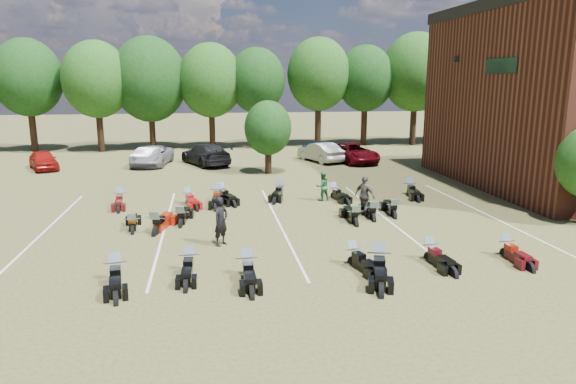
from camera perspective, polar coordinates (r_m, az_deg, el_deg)
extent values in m
plane|color=brown|center=(20.82, 8.38, -5.35)|extent=(160.00, 160.00, 0.00)
imported|color=maroon|center=(40.49, -25.54, 3.23)|extent=(3.11, 4.29, 1.36)
imported|color=#BCBBC0|center=(39.99, -14.89, 3.93)|extent=(2.78, 4.39, 1.37)
imported|color=gray|center=(39.66, -14.89, 3.90)|extent=(3.12, 5.42, 1.42)
imported|color=black|center=(39.09, -9.13, 4.16)|extent=(4.22, 5.88, 1.58)
imported|color=#0B244F|center=(40.62, 3.99, 4.58)|extent=(3.22, 4.91, 1.55)
imported|color=#9E9E9A|center=(40.13, 3.60, 4.46)|extent=(3.06, 4.85, 1.51)
imported|color=#52040C|center=(40.04, 7.38, 4.34)|extent=(3.19, 5.63, 1.48)
imported|color=#343338|center=(44.09, 17.94, 4.47)|extent=(2.18, 4.65, 1.31)
imported|color=black|center=(19.94, -7.46, -3.22)|extent=(0.82, 0.84, 1.94)
imported|color=#266638|center=(27.14, 3.85, 0.63)|extent=(0.88, 0.76, 1.54)
imported|color=#4F4A43|center=(24.30, 8.53, -0.43)|extent=(1.02, 1.19, 1.92)
cube|color=black|center=(34.54, 18.08, 13.82)|extent=(0.30, 0.40, 0.30)
cube|color=black|center=(30.19, 22.57, 12.82)|extent=(0.06, 3.00, 0.80)
cylinder|color=black|center=(50.38, -26.32, 6.30)|extent=(0.58, 0.58, 4.08)
ellipsoid|color=#1E4C19|center=(50.20, -26.80, 11.17)|extent=(6.00, 6.00, 6.90)
cylinder|color=black|center=(49.12, -20.72, 6.66)|extent=(0.58, 0.58, 4.08)
ellipsoid|color=#1E4C19|center=(48.94, -21.11, 11.66)|extent=(6.00, 6.00, 6.90)
cylinder|color=black|center=(48.36, -14.88, 6.97)|extent=(0.57, 0.58, 4.08)
ellipsoid|color=#1E4C19|center=(48.17, -15.17, 12.05)|extent=(6.00, 6.00, 6.90)
cylinder|color=black|center=(48.10, -8.90, 7.20)|extent=(0.57, 0.58, 4.08)
ellipsoid|color=#1E4C19|center=(47.91, -9.08, 12.32)|extent=(6.00, 6.00, 6.90)
cylinder|color=black|center=(48.36, -2.92, 7.36)|extent=(0.58, 0.58, 4.08)
ellipsoid|color=#1E4C19|center=(48.17, -2.98, 12.46)|extent=(6.00, 6.00, 6.90)
cylinder|color=black|center=(49.13, 2.94, 7.44)|extent=(0.57, 0.58, 4.08)
ellipsoid|color=#1E4C19|center=(48.94, 2.99, 12.45)|extent=(6.00, 6.00, 6.90)
cylinder|color=black|center=(50.39, 8.56, 7.45)|extent=(0.57, 0.58, 4.08)
ellipsoid|color=#1E4C19|center=(50.20, 8.72, 12.33)|extent=(6.00, 6.00, 6.90)
cylinder|color=black|center=(52.10, 13.86, 7.39)|extent=(0.57, 0.58, 4.08)
ellipsoid|color=#1E4C19|center=(51.92, 14.11, 12.11)|extent=(6.00, 6.00, 6.90)
cylinder|color=black|center=(54.21, 18.78, 7.27)|extent=(0.58, 0.58, 4.08)
ellipsoid|color=#1E4C19|center=(54.04, 19.11, 11.80)|extent=(6.00, 6.00, 6.90)
cylinder|color=black|center=(56.69, 23.30, 7.12)|extent=(0.58, 0.58, 4.08)
ellipsoid|color=#1E4C19|center=(56.53, 23.68, 11.45)|extent=(6.00, 6.00, 6.90)
cylinder|color=black|center=(35.05, -2.21, 3.63)|extent=(0.24, 0.24, 1.90)
sphere|color=#1E4C19|center=(34.79, -2.24, 7.13)|extent=(3.20, 3.20, 3.20)
cube|color=silver|center=(23.85, -25.63, -4.16)|extent=(0.10, 14.00, 0.01)
cube|color=silver|center=(22.89, -13.54, -3.92)|extent=(0.10, 14.00, 0.01)
cube|color=silver|center=(23.00, -1.01, -3.48)|extent=(0.10, 14.00, 0.01)
cube|color=silver|center=(24.17, 10.83, -2.92)|extent=(0.10, 14.00, 0.01)
cube|color=silver|center=(26.25, 21.17, -2.32)|extent=(0.10, 14.00, 0.01)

